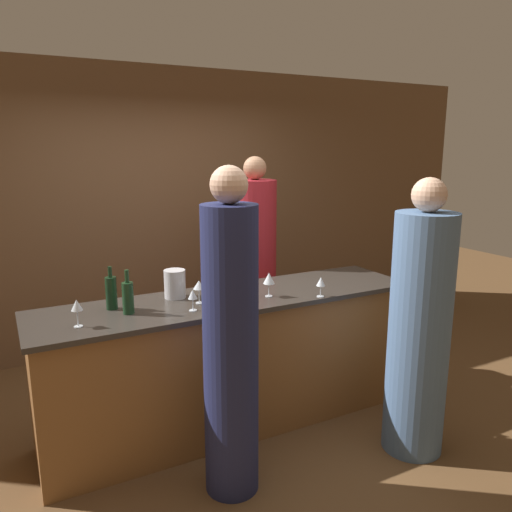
{
  "coord_description": "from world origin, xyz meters",
  "views": [
    {
      "loc": [
        -1.43,
        -3.09,
        2.02
      ],
      "look_at": [
        0.25,
        0.1,
        1.23
      ],
      "focal_mm": 35.0,
      "sensor_mm": 36.0,
      "label": 1
    }
  ],
  "objects_px": {
    "guest_0": "(231,346)",
    "guest_1": "(419,331)",
    "wine_bottle_0": "(111,292)",
    "wine_bottle_1": "(128,297)",
    "ice_bucket": "(175,284)",
    "bartender": "(255,272)"
  },
  "relations": [
    {
      "from": "wine_bottle_1",
      "to": "guest_0",
      "type": "bearing_deg",
      "value": -55.91
    },
    {
      "from": "guest_1",
      "to": "ice_bucket",
      "type": "distance_m",
      "value": 1.68
    },
    {
      "from": "guest_1",
      "to": "bartender",
      "type": "bearing_deg",
      "value": 101.16
    },
    {
      "from": "guest_0",
      "to": "wine_bottle_1",
      "type": "height_order",
      "value": "guest_0"
    },
    {
      "from": "guest_0",
      "to": "guest_1",
      "type": "height_order",
      "value": "guest_0"
    },
    {
      "from": "wine_bottle_0",
      "to": "ice_bucket",
      "type": "height_order",
      "value": "wine_bottle_0"
    },
    {
      "from": "wine_bottle_1",
      "to": "guest_1",
      "type": "bearing_deg",
      "value": -26.12
    },
    {
      "from": "ice_bucket",
      "to": "guest_0",
      "type": "bearing_deg",
      "value": -86.59
    },
    {
      "from": "wine_bottle_0",
      "to": "wine_bottle_1",
      "type": "xyz_separation_m",
      "value": [
        0.07,
        -0.14,
        -0.0
      ]
    },
    {
      "from": "bartender",
      "to": "guest_1",
      "type": "distance_m",
      "value": 1.72
    },
    {
      "from": "guest_0",
      "to": "guest_1",
      "type": "xyz_separation_m",
      "value": [
        1.27,
        -0.2,
        -0.06
      ]
    },
    {
      "from": "ice_bucket",
      "to": "wine_bottle_0",
      "type": "bearing_deg",
      "value": -173.52
    },
    {
      "from": "bartender",
      "to": "guest_1",
      "type": "height_order",
      "value": "bartender"
    },
    {
      "from": "guest_0",
      "to": "wine_bottle_1",
      "type": "distance_m",
      "value": 0.78
    },
    {
      "from": "guest_0",
      "to": "guest_1",
      "type": "bearing_deg",
      "value": -9.05
    },
    {
      "from": "wine_bottle_0",
      "to": "bartender",
      "type": "bearing_deg",
      "value": 26.53
    },
    {
      "from": "wine_bottle_0",
      "to": "ice_bucket",
      "type": "xyz_separation_m",
      "value": [
        0.45,
        0.05,
        -0.01
      ]
    },
    {
      "from": "wine_bottle_1",
      "to": "ice_bucket",
      "type": "height_order",
      "value": "wine_bottle_1"
    },
    {
      "from": "guest_0",
      "to": "ice_bucket",
      "type": "height_order",
      "value": "guest_0"
    },
    {
      "from": "guest_1",
      "to": "wine_bottle_0",
      "type": "relative_size",
      "value": 6.45
    },
    {
      "from": "wine_bottle_0",
      "to": "wine_bottle_1",
      "type": "bearing_deg",
      "value": -62.65
    },
    {
      "from": "wine_bottle_1",
      "to": "ice_bucket",
      "type": "bearing_deg",
      "value": 27.36
    }
  ]
}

